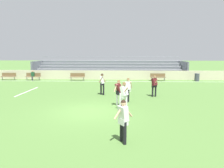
{
  "coord_description": "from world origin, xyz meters",
  "views": [
    {
      "loc": [
        1.79,
        -11.11,
        3.33
      ],
      "look_at": [
        1.19,
        3.54,
        1.06
      ],
      "focal_mm": 32.15,
      "sensor_mm": 36.0,
      "label": 1
    }
  ],
  "objects_px": {
    "bench_centre_sideline": "(77,76)",
    "player_white_wide_right": "(102,82)",
    "bench_far_left": "(158,76)",
    "spectator_seated": "(33,75)",
    "bench_near_bin": "(9,76)",
    "player_white_pressing_high": "(123,118)",
    "trash_bin": "(197,77)",
    "player_white_wide_left": "(124,94)",
    "player_dark_dropping_back": "(154,84)",
    "player_dark_deep_cover": "(119,91)",
    "player_white_challenging": "(128,88)",
    "bleacher_stand": "(109,68)",
    "soccer_ball": "(122,104)",
    "bench_far_right": "(33,76)"
  },
  "relations": [
    {
      "from": "bleacher_stand",
      "to": "bench_centre_sideline",
      "type": "relative_size",
      "value": 11.47
    },
    {
      "from": "player_dark_dropping_back",
      "to": "player_white_wide_left",
      "type": "distance_m",
      "value": 4.52
    },
    {
      "from": "player_white_wide_right",
      "to": "soccer_ball",
      "type": "relative_size",
      "value": 7.83
    },
    {
      "from": "bench_far_left",
      "to": "player_dark_deep_cover",
      "type": "height_order",
      "value": "player_dark_deep_cover"
    },
    {
      "from": "bench_far_right",
      "to": "player_dark_dropping_back",
      "type": "relative_size",
      "value": 1.08
    },
    {
      "from": "bench_far_left",
      "to": "spectator_seated",
      "type": "xyz_separation_m",
      "value": [
        -15.33,
        -0.12,
        0.16
      ]
    },
    {
      "from": "bench_far_right",
      "to": "player_dark_dropping_back",
      "type": "bearing_deg",
      "value": -33.9
    },
    {
      "from": "player_white_pressing_high",
      "to": "soccer_ball",
      "type": "bearing_deg",
      "value": 89.97
    },
    {
      "from": "bleacher_stand",
      "to": "player_white_challenging",
      "type": "bearing_deg",
      "value": -81.98
    },
    {
      "from": "bench_far_left",
      "to": "trash_bin",
      "type": "relative_size",
      "value": 1.96
    },
    {
      "from": "bleacher_stand",
      "to": "trash_bin",
      "type": "height_order",
      "value": "bleacher_stand"
    },
    {
      "from": "spectator_seated",
      "to": "player_white_pressing_high",
      "type": "bearing_deg",
      "value": -57.41
    },
    {
      "from": "player_white_wide_right",
      "to": "player_white_wide_left",
      "type": "distance_m",
      "value": 4.66
    },
    {
      "from": "bench_near_bin",
      "to": "player_white_pressing_high",
      "type": "xyz_separation_m",
      "value": [
        14.01,
        -17.16,
        0.43
      ]
    },
    {
      "from": "spectator_seated",
      "to": "player_white_wide_left",
      "type": "bearing_deg",
      "value": -49.12
    },
    {
      "from": "trash_bin",
      "to": "player_white_pressing_high",
      "type": "height_order",
      "value": "player_white_pressing_high"
    },
    {
      "from": "spectator_seated",
      "to": "player_dark_deep_cover",
      "type": "relative_size",
      "value": 0.73
    },
    {
      "from": "bench_far_right",
      "to": "soccer_ball",
      "type": "xyz_separation_m",
      "value": [
        10.9,
        -11.77,
        -0.44
      ]
    },
    {
      "from": "bench_near_bin",
      "to": "player_white_pressing_high",
      "type": "relative_size",
      "value": 1.09
    },
    {
      "from": "player_white_challenging",
      "to": "player_white_wide_left",
      "type": "xyz_separation_m",
      "value": [
        -0.31,
        -2.07,
        0.01
      ]
    },
    {
      "from": "player_white_challenging",
      "to": "player_dark_dropping_back",
      "type": "distance_m",
      "value": 2.72
    },
    {
      "from": "spectator_seated",
      "to": "soccer_ball",
      "type": "distance_m",
      "value": 15.97
    },
    {
      "from": "bleacher_stand",
      "to": "bench_far_right",
      "type": "bearing_deg",
      "value": -157.25
    },
    {
      "from": "soccer_ball",
      "to": "player_dark_dropping_back",
      "type": "bearing_deg",
      "value": 47.92
    },
    {
      "from": "bench_far_left",
      "to": "player_white_pressing_high",
      "type": "height_order",
      "value": "player_white_pressing_high"
    },
    {
      "from": "bench_centre_sideline",
      "to": "spectator_seated",
      "type": "xyz_separation_m",
      "value": [
        -5.53,
        -0.12,
        0.16
      ]
    },
    {
      "from": "player_dark_deep_cover",
      "to": "player_white_wide_right",
      "type": "distance_m",
      "value": 3.64
    },
    {
      "from": "bench_near_bin",
      "to": "trash_bin",
      "type": "distance_m",
      "value": 23.11
    },
    {
      "from": "bench_far_right",
      "to": "spectator_seated",
      "type": "height_order",
      "value": "spectator_seated"
    },
    {
      "from": "bench_centre_sideline",
      "to": "player_white_pressing_high",
      "type": "xyz_separation_m",
      "value": [
        5.36,
        -17.16,
        0.43
      ]
    },
    {
      "from": "bench_far_left",
      "to": "player_white_wide_right",
      "type": "relative_size",
      "value": 1.04
    },
    {
      "from": "bench_near_bin",
      "to": "trash_bin",
      "type": "xyz_separation_m",
      "value": [
        23.11,
        -0.01,
        -0.09
      ]
    },
    {
      "from": "bench_far_left",
      "to": "player_white_challenging",
      "type": "xyz_separation_m",
      "value": [
        -4.01,
        -10.77,
        0.44
      ]
    },
    {
      "from": "bench_centre_sideline",
      "to": "player_white_wide_right",
      "type": "bearing_deg",
      "value": -65.77
    },
    {
      "from": "player_dark_dropping_back",
      "to": "soccer_ball",
      "type": "relative_size",
      "value": 7.57
    },
    {
      "from": "bench_centre_sideline",
      "to": "player_white_pressing_high",
      "type": "height_order",
      "value": "player_white_pressing_high"
    },
    {
      "from": "bench_near_bin",
      "to": "bench_centre_sideline",
      "type": "bearing_deg",
      "value": 0.0
    },
    {
      "from": "bench_centre_sideline",
      "to": "bench_far_right",
      "type": "bearing_deg",
      "value": 180.0
    },
    {
      "from": "bench_near_bin",
      "to": "player_white_wide_right",
      "type": "height_order",
      "value": "player_white_wide_right"
    },
    {
      "from": "player_white_challenging",
      "to": "player_white_wide_left",
      "type": "bearing_deg",
      "value": -98.65
    },
    {
      "from": "player_white_challenging",
      "to": "soccer_ball",
      "type": "bearing_deg",
      "value": -113.02
    },
    {
      "from": "spectator_seated",
      "to": "player_white_wide_right",
      "type": "bearing_deg",
      "value": -41.83
    },
    {
      "from": "player_white_challenging",
      "to": "player_white_wide_left",
      "type": "height_order",
      "value": "player_white_wide_left"
    },
    {
      "from": "player_white_wide_left",
      "to": "soccer_ball",
      "type": "xyz_separation_m",
      "value": [
        -0.11,
        1.07,
        -0.89
      ]
    },
    {
      "from": "trash_bin",
      "to": "player_white_wide_left",
      "type": "relative_size",
      "value": 0.55
    },
    {
      "from": "bench_far_left",
      "to": "trash_bin",
      "type": "xyz_separation_m",
      "value": [
        4.67,
        -0.01,
        -0.09
      ]
    },
    {
      "from": "bleacher_stand",
      "to": "spectator_seated",
      "type": "bearing_deg",
      "value": -156.64
    },
    {
      "from": "spectator_seated",
      "to": "player_dark_dropping_back",
      "type": "height_order",
      "value": "player_dark_dropping_back"
    },
    {
      "from": "spectator_seated",
      "to": "player_white_pressing_high",
      "type": "height_order",
      "value": "player_white_pressing_high"
    },
    {
      "from": "bench_centre_sideline",
      "to": "player_dark_deep_cover",
      "type": "xyz_separation_m",
      "value": [
        5.16,
        -11.86,
        0.44
      ]
    }
  ]
}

